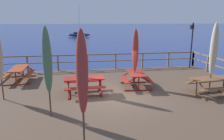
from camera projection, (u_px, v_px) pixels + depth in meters
ground_plane at (115, 108)px, 9.62m from camera, size 600.00×600.00×0.00m
wooden_deck at (115, 102)px, 9.55m from camera, size 14.17×11.06×0.61m
railing_waterside_far at (102, 59)px, 14.47m from camera, size 13.97×0.10×1.09m
picnic_table_front_left at (136, 76)px, 10.62m from camera, size 1.52×1.79×0.78m
picnic_table_mid_left at (211, 83)px, 9.53m from camera, size 1.96×1.56×0.78m
picnic_table_mid_right at (19, 71)px, 11.68m from camera, size 1.47×2.12×0.78m
picnic_table_front_right at (84, 82)px, 9.62m from camera, size 1.87×1.47×0.78m
patio_umbrella_tall_mid_left at (135, 51)px, 10.32m from camera, size 0.32×0.32×2.95m
patio_umbrella_tall_back_right at (214, 49)px, 9.22m from camera, size 0.32×0.32×3.27m
patio_umbrella_short_mid at (84, 55)px, 9.36m from camera, size 0.32×0.32×2.84m
patio_umbrella_short_front at (47, 61)px, 6.93m from camera, size 0.32×0.32×3.17m
patio_umbrella_tall_back_left at (82, 73)px, 5.32m from camera, size 0.32×0.32×3.15m
lamp_post_hooked at (192, 39)px, 14.46m from camera, size 0.48×0.58×3.20m
sailboat_distant at (79, 34)px, 53.98m from camera, size 6.21×2.82×7.72m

